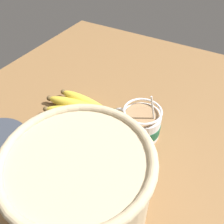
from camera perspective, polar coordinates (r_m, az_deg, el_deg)
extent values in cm
cube|color=brown|center=(73.51, 4.04, -4.37)|extent=(113.09, 113.09, 3.33)
cylinder|color=silver|center=(68.25, 6.68, -2.88)|extent=(10.28, 10.28, 7.16)
cylinder|color=#195638|center=(68.66, 6.65, -3.22)|extent=(10.48, 10.48, 3.01)
torus|color=silver|center=(69.48, 2.28, -0.75)|extent=(5.02, 0.90, 5.02)
cylinder|color=#997551|center=(65.71, 6.94, -0.61)|extent=(9.08, 9.08, 0.40)
torus|color=silver|center=(64.83, 7.03, 0.24)|extent=(10.28, 10.28, 0.60)
cylinder|color=silver|center=(64.62, 9.49, -1.21)|extent=(3.16, 0.50, 12.68)
ellipsoid|color=silver|center=(69.32, 7.90, -4.61)|extent=(3.00, 2.00, 0.80)
cylinder|color=brown|center=(71.65, 0.52, -0.67)|extent=(2.00, 2.00, 3.00)
ellipsoid|color=gold|center=(77.40, -5.95, 2.02)|extent=(19.75, 5.94, 3.86)
sphere|color=brown|center=(82.98, -11.07, 4.54)|extent=(1.74, 1.74, 1.74)
ellipsoid|color=gold|center=(76.23, -7.54, 1.19)|extent=(21.47, 6.51, 4.02)
sphere|color=brown|center=(81.17, -14.09, 3.08)|extent=(1.81, 1.81, 1.81)
ellipsoid|color=gold|center=(74.36, -7.82, -0.20)|extent=(19.97, 10.37, 3.84)
sphere|color=brown|center=(77.54, -14.87, 0.66)|extent=(1.73, 1.73, 1.73)
ellipsoid|color=gold|center=(72.62, -8.44, -1.53)|extent=(19.41, 14.46, 3.85)
sphere|color=brown|center=(74.44, -16.37, -1.78)|extent=(1.73, 1.73, 1.73)
cylinder|color=tan|center=(51.02, -7.04, -16.16)|extent=(26.74, 26.74, 16.84)
torus|color=tan|center=(44.12, -7.96, -10.41)|extent=(28.07, 28.07, 1.87)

